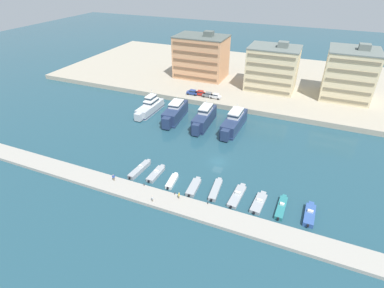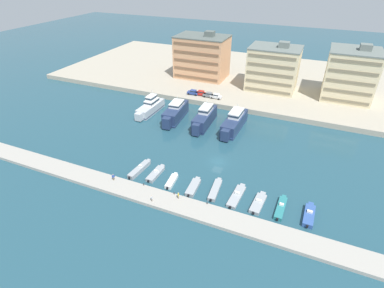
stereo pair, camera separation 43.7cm
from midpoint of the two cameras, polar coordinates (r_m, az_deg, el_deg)
name	(u,v)px [view 2 (the right image)]	position (r m, az deg, el deg)	size (l,w,h in m)	color
ground_plane	(218,162)	(77.60, 5.09, -3.43)	(400.00, 400.00, 0.00)	#234C5B
quay_promenade	(268,79)	(135.31, 14.41, 11.86)	(180.00, 70.00, 1.75)	#ADA38E
pier_dock	(188,208)	(63.66, -0.52, -12.11)	(120.00, 5.20, 0.79)	#A8A399
yacht_silver_far_left	(150,107)	(103.14, -7.83, 7.04)	(4.22, 15.45, 7.48)	silver
yacht_navy_left	(175,112)	(97.58, -3.06, 6.02)	(5.67, 16.52, 7.26)	navy
yacht_navy_mid_left	(205,118)	(93.86, 2.53, 5.00)	(4.54, 16.65, 7.59)	navy
yacht_navy_center_left	(234,122)	(92.42, 8.19, 4.15)	(4.63, 17.89, 7.33)	navy
motorboat_grey_far_left	(140,169)	(74.93, -9.78, -4.73)	(2.15, 8.46, 1.49)	#9EA3A8
motorboat_grey_left	(156,173)	(73.12, -6.75, -5.60)	(2.01, 7.17, 1.23)	#9EA3A8
motorboat_white_mid_left	(172,181)	(70.50, -3.70, -7.04)	(2.01, 6.00, 1.21)	white
motorboat_grey_center_left	(193,187)	(68.67, 0.45, -8.19)	(2.31, 6.92, 0.89)	#9EA3A8
motorboat_grey_center	(215,190)	(68.23, 4.64, -8.64)	(2.25, 8.12, 0.88)	#9EA3A8
motorboat_grey_center_right	(237,196)	(67.21, 8.69, -9.75)	(2.48, 8.60, 1.23)	#9EA3A8
motorboat_grey_mid_right	(258,203)	(66.31, 12.72, -10.92)	(2.60, 7.47, 1.15)	#9EA3A8
motorboat_teal_right	(281,208)	(66.42, 16.74, -11.53)	(1.79, 7.87, 1.25)	teal
motorboat_blue_far_right	(309,215)	(66.50, 21.58, -12.47)	(2.10, 7.32, 1.44)	#33569E
car_blue_far_left	(193,92)	(112.44, 0.30, 9.85)	(4.14, 2.01, 1.80)	#28428E
car_red_left	(201,93)	(111.83, 1.79, 9.71)	(4.17, 2.06, 1.80)	red
car_grey_mid_left	(209,95)	(110.42, 3.33, 9.38)	(4.18, 2.08, 1.80)	slate
car_white_center_left	(216,96)	(109.35, 4.74, 9.10)	(4.16, 2.04, 1.80)	white
apartment_block_far_left	(202,57)	(129.57, 2.02, 16.29)	(21.00, 14.01, 18.84)	tan
apartment_block_left	(273,68)	(119.84, 15.30, 13.74)	(18.33, 13.71, 17.96)	beige
apartment_block_mid_left	(350,74)	(120.75, 28.00, 11.63)	(16.40, 15.80, 19.19)	beige
pedestrian_near_edge	(152,198)	(64.55, -7.46, -10.12)	(0.34, 0.57, 1.54)	#7A6B56
pedestrian_mid_deck	(178,195)	(64.69, -2.41, -9.66)	(0.34, 0.60, 1.63)	#7A6B56
pedestrian_far_side	(113,177)	(71.69, -14.60, -6.03)	(0.47, 0.56, 1.73)	#7A6B56
bollard_west	(144,184)	(69.22, -9.01, -7.56)	(0.20, 0.20, 0.61)	#2D2D33
bollard_west_mid	(174,193)	(66.15, -3.22, -9.31)	(0.20, 0.20, 0.61)	#2D2D33
bollard_east_mid	(207,203)	(63.87, 3.12, -11.11)	(0.20, 0.20, 0.61)	#2D2D33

